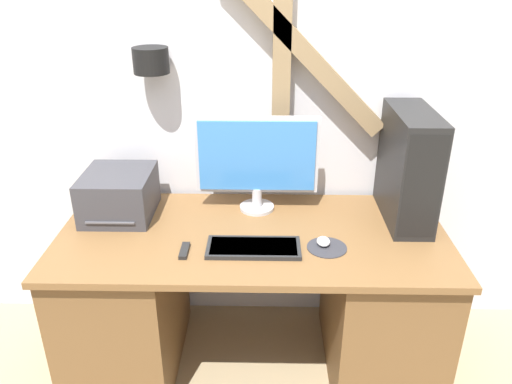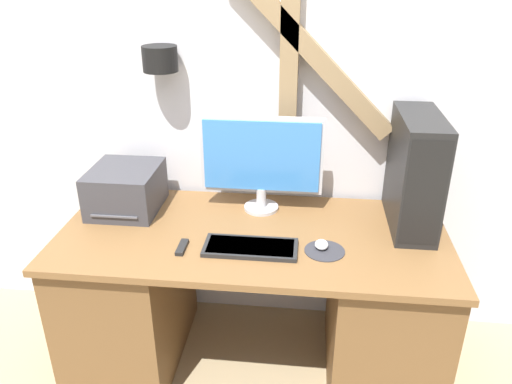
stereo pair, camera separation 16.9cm
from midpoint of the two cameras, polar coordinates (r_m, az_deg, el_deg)
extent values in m
cube|color=silver|center=(2.36, 2.96, 14.14)|extent=(6.40, 0.05, 2.70)
cube|color=olive|center=(2.27, 6.08, 16.06)|extent=(0.08, 0.08, 1.17)
cube|color=olive|center=(2.28, 8.54, 15.63)|extent=(0.77, 0.08, 0.77)
cylinder|color=black|center=(2.32, -8.82, 14.81)|extent=(0.16, 0.16, 0.11)
cube|color=brown|center=(2.17, 1.85, -5.04)|extent=(1.68, 0.77, 0.03)
cube|color=brown|center=(2.48, -12.36, -11.40)|extent=(0.47, 0.71, 0.69)
cube|color=brown|center=(2.42, 16.31, -13.06)|extent=(0.47, 0.71, 0.69)
cylinder|color=#B7B7BC|center=(2.36, 2.66, -1.80)|extent=(0.16, 0.16, 0.02)
cylinder|color=#B7B7BC|center=(2.33, 2.68, -0.64)|extent=(0.05, 0.05, 0.09)
cube|color=#B7B7BC|center=(2.26, 2.80, 4.22)|extent=(0.56, 0.03, 0.36)
cube|color=#387AC6|center=(2.24, 2.77, 4.07)|extent=(0.53, 0.01, 0.33)
cube|color=black|center=(2.04, 1.75, -6.42)|extent=(0.38, 0.17, 0.02)
cube|color=#424242|center=(2.04, 1.76, -6.29)|extent=(0.35, 0.14, 0.01)
cylinder|color=#2D2D33|center=(2.06, 10.20, -6.69)|extent=(0.16, 0.16, 0.00)
ellipsoid|color=silver|center=(2.07, 9.84, -5.99)|extent=(0.05, 0.07, 0.03)
cube|color=black|center=(2.26, 19.73, 2.14)|extent=(0.17, 0.45, 0.50)
cube|color=black|center=(2.06, 20.96, -0.28)|extent=(0.16, 0.01, 0.45)
cube|color=#38383D|center=(2.38, -12.70, 0.32)|extent=(0.31, 0.33, 0.20)
cube|color=#515156|center=(2.32, -13.33, -1.99)|extent=(0.21, 0.15, 0.01)
cube|color=black|center=(2.06, -6.12, -6.35)|extent=(0.03, 0.11, 0.02)
camera|label=1|loc=(0.08, -87.67, 1.10)|focal=35.00mm
camera|label=2|loc=(0.08, 92.33, -1.10)|focal=35.00mm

